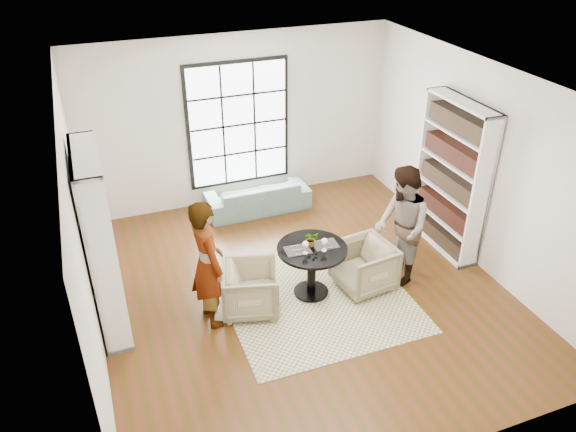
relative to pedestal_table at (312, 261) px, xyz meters
name	(u,v)px	position (x,y,z in m)	size (l,w,h in m)	color
ground	(301,289)	(-0.10, 0.12, -0.56)	(6.00, 6.00, 0.00)	#552A14
room_shell	(288,196)	(-0.10, 0.66, 0.70)	(6.00, 6.01, 6.00)	silver
rug	(316,297)	(0.02, -0.12, -0.55)	(2.50, 2.50, 0.01)	beige
pedestal_table	(312,261)	(0.00, 0.00, 0.00)	(0.96, 0.96, 0.77)	black
sofa	(257,196)	(0.05, 2.57, -0.29)	(1.82, 0.71, 0.53)	gray
armchair_left	(251,289)	(-0.90, -0.04, -0.22)	(0.73, 0.75, 0.68)	tan
armchair_right	(364,266)	(0.76, -0.11, -0.21)	(0.74, 0.77, 0.70)	tan
person_left	(207,264)	(-1.45, -0.04, 0.33)	(0.65, 0.43, 1.78)	gray
person_right	(401,227)	(1.31, -0.11, 0.33)	(0.86, 0.67, 1.77)	gray
placemat_left	(298,250)	(-0.21, 0.01, 0.22)	(0.34, 0.26, 0.01)	#282522
placemat_right	(325,245)	(0.19, 0.00, 0.22)	(0.34, 0.26, 0.01)	#282522
cutlery_left	(298,250)	(-0.21, 0.01, 0.22)	(0.14, 0.22, 0.01)	silver
cutlery_right	(325,244)	(0.19, 0.00, 0.22)	(0.14, 0.22, 0.01)	silver
wine_glass_left	(305,245)	(-0.14, -0.09, 0.35)	(0.09, 0.09, 0.19)	silver
wine_glass_right	(324,242)	(0.12, -0.12, 0.35)	(0.09, 0.09, 0.19)	silver
flower_centerpiece	(311,239)	(0.01, 0.06, 0.32)	(0.19, 0.17, 0.21)	gray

